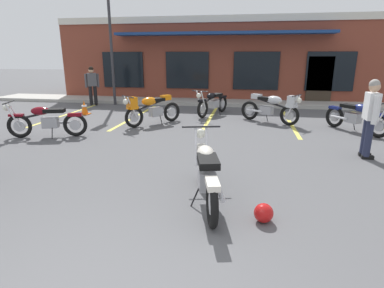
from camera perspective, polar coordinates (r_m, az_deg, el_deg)
name	(u,v)px	position (r m, az deg, el deg)	size (l,w,h in m)	color
ground_plane	(182,164)	(6.42, -1.88, -3.65)	(80.00, 80.00, 0.00)	#515154
sidewalk_kerb	(219,102)	(14.53, 4.94, 7.60)	(22.00, 1.80, 0.14)	#A8A59E
brick_storefront_building	(226,59)	(18.13, 6.20, 15.14)	(16.07, 7.04, 3.88)	brown
painted_stall_lines	(210,119)	(11.01, 3.23, 4.63)	(10.91, 4.80, 0.01)	#DBCC4C
motorcycle_foreground_classic	(206,172)	(4.69, 2.60, -5.15)	(0.87, 2.08, 0.98)	black
motorcycle_red_sportbike	(46,120)	(9.29, -25.03, 3.94)	(2.06, 0.95, 0.98)	black
motorcycle_black_cruiser	(151,108)	(10.01, -7.55, 6.44)	(1.53, 1.76, 0.98)	black
motorcycle_silver_naked	(213,103)	(11.66, 3.79, 7.54)	(1.14, 1.98, 0.98)	black
motorcycle_green_cafe_racer	(356,116)	(10.12, 27.76, 4.47)	(1.44, 1.82, 0.98)	black
motorcycle_orange_scrambler	(272,107)	(10.55, 14.41, 6.56)	(1.87, 1.34, 0.98)	black
person_in_shorts_foreground	(92,84)	(14.59, -17.72, 10.44)	(0.56, 0.42, 1.68)	black
person_by_back_row	(370,114)	(7.58, 29.73, 4.72)	(0.29, 0.60, 1.68)	black
helmet_on_pavement	(264,213)	(4.35, 12.90, -12.13)	(0.26, 0.26, 0.26)	#B71414
traffic_cone	(84,108)	(12.46, -19.00, 6.30)	(0.34, 0.34, 0.53)	orange
parking_lot_lamp_post	(109,27)	(14.41, -14.89, 19.95)	(0.24, 0.76, 5.11)	#2D2D33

